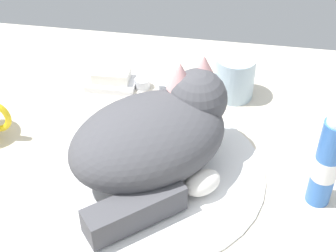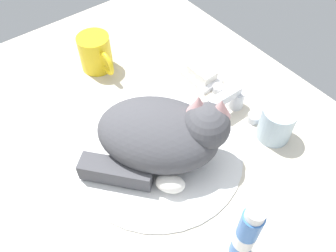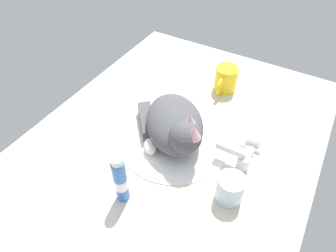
{
  "view_description": "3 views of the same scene",
  "coord_description": "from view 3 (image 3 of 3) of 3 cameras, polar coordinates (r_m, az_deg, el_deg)",
  "views": [
    {
      "loc": [
        11.39,
        -51.71,
        52.36
      ],
      "look_at": [
        2.22,
        3.26,
        6.75
      ],
      "focal_mm": 52.88,
      "sensor_mm": 36.0,
      "label": 1
    },
    {
      "loc": [
        33.3,
        -23.24,
        58.98
      ],
      "look_at": [
        -1.71,
        3.78,
        4.47
      ],
      "focal_mm": 37.26,
      "sensor_mm": 36.0,
      "label": 2
    },
    {
      "loc": [
        54.54,
        29.35,
        67.33
      ],
      "look_at": [
        2.89,
        -0.47,
        7.69
      ],
      "focal_mm": 31.87,
      "sensor_mm": 36.0,
      "label": 3
    }
  ],
  "objects": [
    {
      "name": "faucet",
      "position": [
        0.85,
        13.54,
        -6.2
      ],
      "size": [
        14.09,
        10.0,
        6.41
      ],
      "color": "silver",
      "rests_on": "ground_plane"
    },
    {
      "name": "toothpaste_bottle",
      "position": [
        0.74,
        -9.07,
        -10.21
      ],
      "size": [
        3.42,
        3.42,
        15.65
      ],
      "color": "#3870C6",
      "rests_on": "ground_plane"
    },
    {
      "name": "rinse_cup",
      "position": [
        0.77,
        11.79,
        -11.66
      ],
      "size": [
        7.0,
        7.0,
        7.76
      ],
      "color": "silver",
      "rests_on": "ground_plane"
    },
    {
      "name": "coffee_mug",
      "position": [
        1.09,
        10.97,
        8.8
      ],
      "size": [
        12.03,
        7.83,
        8.93
      ],
      "color": "yellow",
      "rests_on": "ground_plane"
    },
    {
      "name": "sink_basin",
      "position": [
        0.91,
        1.16,
        -2.22
      ],
      "size": [
        34.34,
        34.34,
        0.83
      ],
      "primitive_type": "cylinder",
      "color": "white",
      "rests_on": "ground_plane"
    },
    {
      "name": "soap_dish",
      "position": [
        0.94,
        16.17,
        -2.48
      ],
      "size": [
        9.0,
        6.4,
        1.2
      ],
      "primitive_type": "cube",
      "color": "white",
      "rests_on": "ground_plane"
    },
    {
      "name": "ground_plane",
      "position": [
        0.93,
        1.15,
        -3.03
      ],
      "size": [
        110.0,
        82.5,
        3.0
      ],
      "primitive_type": "cube",
      "color": "beige"
    },
    {
      "name": "soap_bar",
      "position": [
        0.93,
        16.37,
        -1.79
      ],
      "size": [
        6.82,
        4.3,
        2.08
      ],
      "primitive_type": "cube",
      "rotation": [
        0.0,
        0.0,
        0.03
      ],
      "color": "white",
      "rests_on": "soap_dish"
    },
    {
      "name": "cat",
      "position": [
        0.86,
        1.3,
        0.12
      ],
      "size": [
        28.56,
        29.68,
        14.71
      ],
      "color": "#4C4C51",
      "rests_on": "sink_basin"
    }
  ]
}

